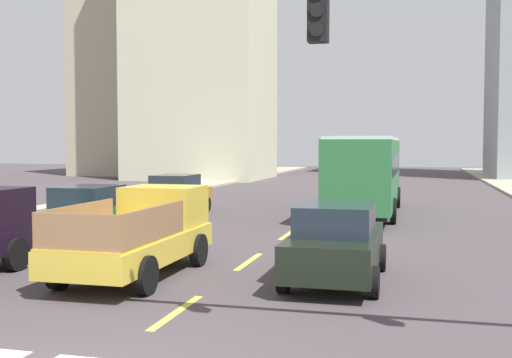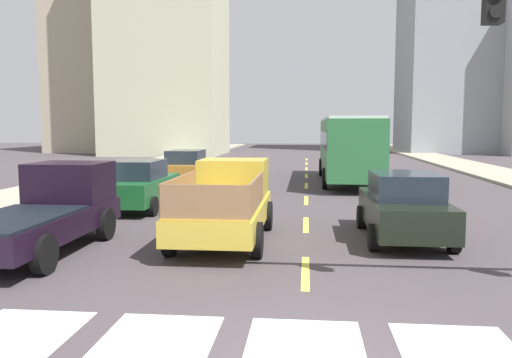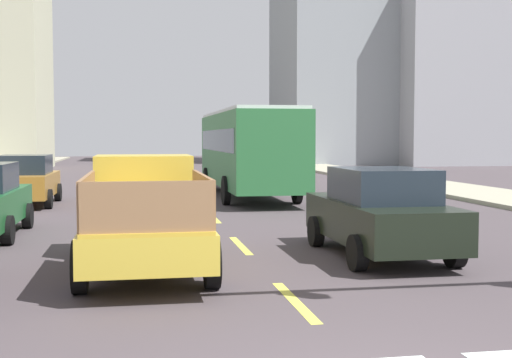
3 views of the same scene
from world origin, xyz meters
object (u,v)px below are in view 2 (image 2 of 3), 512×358
(city_bus, at_px, (348,144))
(sedan_mid, at_px, (403,206))
(sedan_near_right, at_px, (138,185))
(pickup_dark, at_px, (48,210))
(pickup_stakebed, at_px, (227,202))
(sedan_near_left, at_px, (186,168))

(city_bus, distance_m, sedan_mid, 13.47)
(city_bus, bearing_deg, sedan_mid, -89.86)
(sedan_near_right, bearing_deg, pickup_dark, -89.69)
(sedan_mid, bearing_deg, pickup_dark, -165.60)
(pickup_stakebed, distance_m, sedan_near_right, 5.69)
(pickup_stakebed, distance_m, sedan_near_left, 12.37)
(pickup_stakebed, xyz_separation_m, sedan_near_right, (-3.77, 4.26, -0.08))
(sedan_mid, bearing_deg, sedan_near_left, 128.14)
(pickup_dark, height_order, city_bus, city_bus)
(pickup_stakebed, height_order, pickup_dark, same)
(pickup_dark, bearing_deg, sedan_mid, 11.82)
(pickup_stakebed, xyz_separation_m, pickup_dark, (-4.01, -1.62, -0.02))
(pickup_stakebed, distance_m, pickup_dark, 4.32)
(sedan_mid, bearing_deg, pickup_stakebed, -175.03)
(sedan_near_right, xyz_separation_m, sedan_mid, (8.28, -4.05, 0.00))
(pickup_stakebed, relative_size, sedan_mid, 1.18)
(sedan_near_right, bearing_deg, pickup_stakebed, -45.86)
(sedan_near_left, relative_size, sedan_mid, 1.00)
(city_bus, distance_m, sedan_near_left, 8.26)
(city_bus, xyz_separation_m, sedan_near_right, (-7.91, -9.37, -1.09))
(pickup_dark, relative_size, sedan_near_left, 1.18)
(pickup_stakebed, bearing_deg, sedan_near_left, 109.63)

